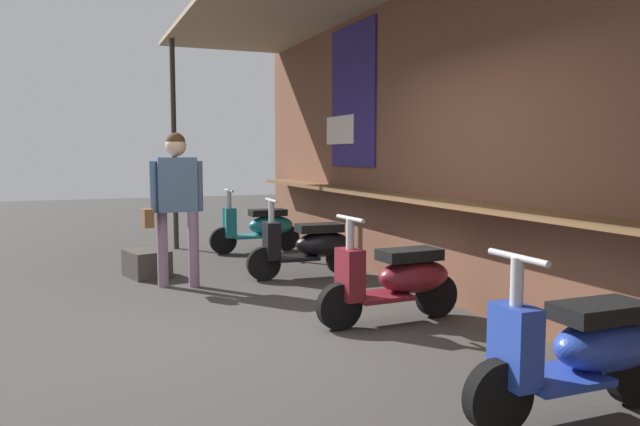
{
  "coord_description": "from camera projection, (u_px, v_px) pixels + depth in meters",
  "views": [
    {
      "loc": [
        4.7,
        -1.58,
        1.5
      ],
      "look_at": [
        -2.04,
        1.16,
        0.79
      ],
      "focal_mm": 34.47,
      "sensor_mm": 36.0,
      "label": 1
    }
  ],
  "objects": [
    {
      "name": "ground_plane",
      "position": [
        283.0,
        336.0,
        5.07
      ],
      "size": [
        33.8,
        33.8,
        0.0
      ],
      "primitive_type": "plane",
      "color": "#383533"
    },
    {
      "name": "market_stall_facade",
      "position": [
        477.0,
        107.0,
        5.59
      ],
      "size": [
        12.07,
        2.32,
        3.5
      ],
      "color": "brown",
      "rests_on": "ground_plane"
    },
    {
      "name": "scooter_teal",
      "position": [
        260.0,
        227.0,
        9.38
      ],
      "size": [
        0.46,
        1.4,
        0.97
      ],
      "rotation": [
        0.0,
        0.0,
        -1.58
      ],
      "color": "#197075",
      "rests_on": "ground_plane"
    },
    {
      "name": "scooter_black",
      "position": [
        310.0,
        246.0,
        7.44
      ],
      "size": [
        0.47,
        1.4,
        0.97
      ],
      "rotation": [
        0.0,
        0.0,
        -1.62
      ],
      "color": "black",
      "rests_on": "ground_plane"
    },
    {
      "name": "scooter_maroon",
      "position": [
        398.0,
        279.0,
        5.45
      ],
      "size": [
        0.47,
        1.4,
        0.97
      ],
      "rotation": [
        0.0,
        0.0,
        -1.52
      ],
      "color": "maroon",
      "rests_on": "ground_plane"
    },
    {
      "name": "scooter_blue",
      "position": [
        583.0,
        350.0,
        3.48
      ],
      "size": [
        0.46,
        1.4,
        0.97
      ],
      "rotation": [
        0.0,
        0.0,
        -1.58
      ],
      "color": "#233D9E",
      "rests_on": "ground_plane"
    },
    {
      "name": "shopper_with_handbag",
      "position": [
        175.0,
        193.0,
        6.83
      ],
      "size": [
        0.29,
        0.67,
        1.73
      ],
      "rotation": [
        0.0,
        0.0,
        0.02
      ],
      "color": "gray",
      "rests_on": "ground_plane"
    },
    {
      "name": "merchandise_crate",
      "position": [
        147.0,
        263.0,
        7.5
      ],
      "size": [
        0.64,
        0.57,
        0.32
      ],
      "primitive_type": "cube",
      "rotation": [
        0.0,
        0.0,
        0.27
      ],
      "color": "#3D3833",
      "rests_on": "ground_plane"
    }
  ]
}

